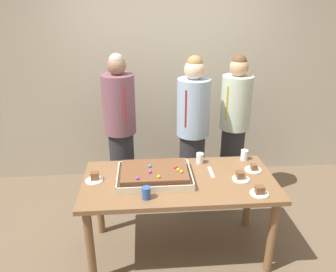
{
  "coord_description": "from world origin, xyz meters",
  "views": [
    {
      "loc": [
        -0.29,
        -2.45,
        2.22
      ],
      "look_at": [
        -0.08,
        0.15,
        1.12
      ],
      "focal_mm": 34.98,
      "sensor_mm": 36.0,
      "label": 1
    }
  ],
  "objects_px": {
    "plated_slice_near_right": "(260,192)",
    "drink_cup_far_end": "(146,193)",
    "drink_cup_nearest": "(200,158)",
    "plated_slice_far_right": "(94,178)",
    "sheet_cake": "(154,174)",
    "plated_slice_near_left": "(240,177)",
    "drink_cup_middle": "(244,155)",
    "cake_server_utensil": "(211,172)",
    "person_serving_front": "(193,134)",
    "party_table": "(179,190)",
    "plated_slice_far_left": "(253,169)",
    "person_striped_tie_right": "(120,128)",
    "person_green_shirt_behind": "(234,128)"
  },
  "relations": [
    {
      "from": "plated_slice_near_right",
      "to": "drink_cup_far_end",
      "type": "height_order",
      "value": "drink_cup_far_end"
    },
    {
      "from": "sheet_cake",
      "to": "person_serving_front",
      "type": "xyz_separation_m",
      "value": [
        0.43,
        0.69,
        0.08
      ]
    },
    {
      "from": "drink_cup_far_end",
      "to": "person_serving_front",
      "type": "distance_m",
      "value": 1.12
    },
    {
      "from": "plated_slice_near_left",
      "to": "drink_cup_middle",
      "type": "height_order",
      "value": "drink_cup_middle"
    },
    {
      "from": "party_table",
      "to": "drink_cup_far_end",
      "type": "distance_m",
      "value": 0.42
    },
    {
      "from": "plated_slice_far_left",
      "to": "person_striped_tie_right",
      "type": "bearing_deg",
      "value": 145.23
    },
    {
      "from": "drink_cup_far_end",
      "to": "person_serving_front",
      "type": "xyz_separation_m",
      "value": [
        0.51,
        0.99,
        0.07
      ]
    },
    {
      "from": "sheet_cake",
      "to": "drink_cup_middle",
      "type": "distance_m",
      "value": 0.93
    },
    {
      "from": "plated_slice_near_right",
      "to": "plated_slice_far_right",
      "type": "relative_size",
      "value": 1.0
    },
    {
      "from": "plated_slice_near_left",
      "to": "drink_cup_middle",
      "type": "relative_size",
      "value": 1.5
    },
    {
      "from": "plated_slice_far_left",
      "to": "person_striped_tie_right",
      "type": "distance_m",
      "value": 1.52
    },
    {
      "from": "person_striped_tie_right",
      "to": "sheet_cake",
      "type": "bearing_deg",
      "value": 0.01
    },
    {
      "from": "drink_cup_nearest",
      "to": "person_serving_front",
      "type": "xyz_separation_m",
      "value": [
        -0.01,
        0.43,
        0.07
      ]
    },
    {
      "from": "person_serving_front",
      "to": "drink_cup_far_end",
      "type": "bearing_deg",
      "value": 4.89
    },
    {
      "from": "drink_cup_middle",
      "to": "cake_server_utensil",
      "type": "bearing_deg",
      "value": -148.09
    },
    {
      "from": "plated_slice_far_right",
      "to": "person_green_shirt_behind",
      "type": "distance_m",
      "value": 1.67
    },
    {
      "from": "plated_slice_far_left",
      "to": "drink_cup_middle",
      "type": "relative_size",
      "value": 1.5
    },
    {
      "from": "plated_slice_far_left",
      "to": "cake_server_utensil",
      "type": "height_order",
      "value": "plated_slice_far_left"
    },
    {
      "from": "plated_slice_near_left",
      "to": "cake_server_utensil",
      "type": "relative_size",
      "value": 0.75
    },
    {
      "from": "party_table",
      "to": "cake_server_utensil",
      "type": "bearing_deg",
      "value": 18.12
    },
    {
      "from": "drink_cup_nearest",
      "to": "plated_slice_far_right",
      "type": "bearing_deg",
      "value": -165.16
    },
    {
      "from": "sheet_cake",
      "to": "plated_slice_near_right",
      "type": "xyz_separation_m",
      "value": [
        0.83,
        -0.31,
        -0.02
      ]
    },
    {
      "from": "party_table",
      "to": "plated_slice_far_right",
      "type": "relative_size",
      "value": 11.11
    },
    {
      "from": "drink_cup_middle",
      "to": "drink_cup_far_end",
      "type": "xyz_separation_m",
      "value": [
        -0.96,
        -0.59,
        0.0
      ]
    },
    {
      "from": "drink_cup_far_end",
      "to": "plated_slice_near_left",
      "type": "bearing_deg",
      "value": 15.7
    },
    {
      "from": "drink_cup_middle",
      "to": "cake_server_utensil",
      "type": "xyz_separation_m",
      "value": [
        -0.37,
        -0.23,
        -0.05
      ]
    },
    {
      "from": "plated_slice_far_right",
      "to": "drink_cup_far_end",
      "type": "xyz_separation_m",
      "value": [
        0.44,
        -0.31,
        0.03
      ]
    },
    {
      "from": "person_serving_front",
      "to": "person_green_shirt_behind",
      "type": "bearing_deg",
      "value": 139.73
    },
    {
      "from": "plated_slice_near_right",
      "to": "drink_cup_far_end",
      "type": "relative_size",
      "value": 1.5
    },
    {
      "from": "plated_slice_far_right",
      "to": "cake_server_utensil",
      "type": "relative_size",
      "value": 0.75
    },
    {
      "from": "plated_slice_near_right",
      "to": "cake_server_utensil",
      "type": "bearing_deg",
      "value": 129.95
    },
    {
      "from": "plated_slice_near_left",
      "to": "person_striped_tie_right",
      "type": "distance_m",
      "value": 1.48
    },
    {
      "from": "plated_slice_near_left",
      "to": "person_serving_front",
      "type": "relative_size",
      "value": 0.09
    },
    {
      "from": "party_table",
      "to": "drink_cup_far_end",
      "type": "height_order",
      "value": "drink_cup_far_end"
    },
    {
      "from": "party_table",
      "to": "person_striped_tie_right",
      "type": "height_order",
      "value": "person_striped_tie_right"
    },
    {
      "from": "drink_cup_nearest",
      "to": "drink_cup_middle",
      "type": "distance_m",
      "value": 0.44
    },
    {
      "from": "plated_slice_far_left",
      "to": "drink_cup_far_end",
      "type": "xyz_separation_m",
      "value": [
        -0.98,
        -0.38,
        0.03
      ]
    },
    {
      "from": "plated_slice_near_right",
      "to": "cake_server_utensil",
      "type": "distance_m",
      "value": 0.49
    },
    {
      "from": "plated_slice_near_right",
      "to": "plated_slice_near_left",
      "type": "bearing_deg",
      "value": 109.61
    },
    {
      "from": "drink_cup_nearest",
      "to": "person_striped_tie_right",
      "type": "height_order",
      "value": "person_striped_tie_right"
    },
    {
      "from": "sheet_cake",
      "to": "person_striped_tie_right",
      "type": "distance_m",
      "value": 1.0
    },
    {
      "from": "sheet_cake",
      "to": "drink_cup_far_end",
      "type": "height_order",
      "value": "sheet_cake"
    },
    {
      "from": "party_table",
      "to": "cake_server_utensil",
      "type": "xyz_separation_m",
      "value": [
        0.3,
        0.1,
        0.1
      ]
    },
    {
      "from": "plated_slice_near_left",
      "to": "person_serving_front",
      "type": "distance_m",
      "value": 0.83
    },
    {
      "from": "plated_slice_near_left",
      "to": "drink_cup_middle",
      "type": "xyz_separation_m",
      "value": [
        0.14,
        0.37,
        0.02
      ]
    },
    {
      "from": "plated_slice_near_right",
      "to": "plated_slice_far_left",
      "type": "relative_size",
      "value": 1.0
    },
    {
      "from": "sheet_cake",
      "to": "person_striped_tie_right",
      "type": "height_order",
      "value": "person_striped_tie_right"
    },
    {
      "from": "sheet_cake",
      "to": "plated_slice_near_left",
      "type": "xyz_separation_m",
      "value": [
        0.74,
        -0.07,
        -0.02
      ]
    },
    {
      "from": "sheet_cake",
      "to": "drink_cup_far_end",
      "type": "bearing_deg",
      "value": -104.22
    },
    {
      "from": "party_table",
      "to": "drink_cup_nearest",
      "type": "relative_size",
      "value": 16.67
    }
  ]
}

